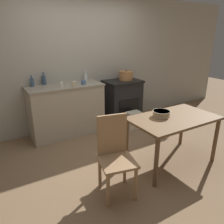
% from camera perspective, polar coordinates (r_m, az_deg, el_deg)
% --- Properties ---
extents(ground_plane, '(14.00, 14.00, 0.00)m').
position_cam_1_polar(ground_plane, '(3.53, 3.42, -11.51)').
color(ground_plane, '#896B4C').
extents(wall_back, '(8.00, 0.07, 2.55)m').
position_cam_1_polar(wall_back, '(4.45, -8.02, 12.41)').
color(wall_back, '#B2AD9E').
rests_on(wall_back, ground_plane).
extents(counter_cabinet, '(1.36, 0.59, 0.96)m').
position_cam_1_polar(counter_cabinet, '(4.17, -11.82, 0.47)').
color(counter_cabinet, '#B2A893').
rests_on(counter_cabinet, ground_plane).
extents(stove, '(0.76, 0.57, 0.91)m').
position_cam_1_polar(stove, '(4.72, 2.68, 2.84)').
color(stove, black).
rests_on(stove, ground_plane).
extents(work_table, '(1.24, 0.73, 0.72)m').
position_cam_1_polar(work_table, '(3.23, 15.67, -2.88)').
color(work_table, brown).
rests_on(work_table, ground_plane).
extents(chair, '(0.47, 0.47, 0.96)m').
position_cam_1_polar(chair, '(2.60, 0.78, -10.87)').
color(chair, '#A87F56').
rests_on(chair, ground_plane).
extents(flour_sack, '(0.28, 0.20, 0.36)m').
position_cam_1_polar(flour_sack, '(4.44, 5.64, -2.17)').
color(flour_sack, beige).
rests_on(flour_sack, ground_plane).
extents(stock_pot, '(0.30, 0.30, 0.21)m').
position_cam_1_polar(stock_pot, '(4.64, 3.70, 9.50)').
color(stock_pot, '#B77A47').
rests_on(stock_pot, stove).
extents(mixing_bowl_large, '(0.25, 0.25, 0.08)m').
position_cam_1_polar(mixing_bowl_large, '(3.16, 12.77, -0.35)').
color(mixing_bowl_large, tan).
rests_on(mixing_bowl_large, work_table).
extents(bottle_far_left, '(0.07, 0.07, 0.19)m').
position_cam_1_polar(bottle_far_left, '(4.08, -20.18, 7.31)').
color(bottle_far_left, '#3D5675').
rests_on(bottle_far_left, counter_cabinet).
extents(bottle_left, '(0.07, 0.07, 0.22)m').
position_cam_1_polar(bottle_left, '(4.15, -17.35, 8.00)').
color(bottle_left, '#3D5675').
rests_on(bottle_left, counter_cabinet).
extents(bottle_mid_left, '(0.07, 0.07, 0.18)m').
position_cam_1_polar(bottle_mid_left, '(4.39, -6.90, 9.14)').
color(bottle_mid_left, silver).
rests_on(bottle_mid_left, counter_cabinet).
extents(cup_center_left, '(0.08, 0.08, 0.08)m').
position_cam_1_polar(cup_center_left, '(4.04, -7.49, 7.71)').
color(cup_center_left, '#4C6B99').
rests_on(cup_center_left, counter_cabinet).
extents(cup_center, '(0.07, 0.07, 0.10)m').
position_cam_1_polar(cup_center, '(3.86, -9.92, 7.17)').
color(cup_center, beige).
rests_on(cup_center, counter_cabinet).
extents(cup_center_right, '(0.07, 0.07, 0.09)m').
position_cam_1_polar(cup_center_right, '(3.86, -13.09, 6.93)').
color(cup_center_right, silver).
rests_on(cup_center_right, counter_cabinet).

